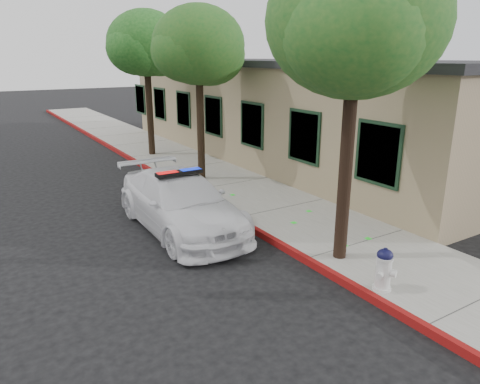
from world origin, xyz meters
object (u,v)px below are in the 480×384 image
Objects in this scene: street_tree_far at (147,47)px; fire_hydrant at (384,269)px; police_car at (180,202)px; street_tree_near at (356,29)px; street_tree_mid at (199,49)px; clapboard_building at (293,109)px.

fire_hydrant is at bearing -93.33° from street_tree_far.
street_tree_near is at bearing -59.62° from police_car.
fire_hydrant is 0.14× the size of street_tree_mid.
clapboard_building is at bearing 17.99° from street_tree_mid.
street_tree_far is (0.01, 4.86, 0.17)m from street_tree_mid.
street_tree_near reaches higher than fire_hydrant.
street_tree_far is at bearing 89.90° from street_tree_mid.
fire_hydrant is at bearing -70.68° from police_car.
clapboard_building is at bearing 36.96° from fire_hydrant.
street_tree_near reaches higher than street_tree_mid.
street_tree_near reaches higher than clapboard_building.
street_tree_mid reaches higher than clapboard_building.
street_tree_near is (0.36, 1.49, 4.31)m from fire_hydrant.
street_tree_far reaches higher than police_car.
police_car is 0.80× the size of street_tree_near.
street_tree_far reaches higher than clapboard_building.
clapboard_building is 3.53× the size of street_tree_mid.
clapboard_building is at bearing 57.30° from street_tree_near.
clapboard_building reaches higher than police_car.
police_car is at bearing 86.21° from fire_hydrant.
fire_hydrant is 14.50m from street_tree_far.
street_tree_near is 1.03× the size of street_tree_far.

